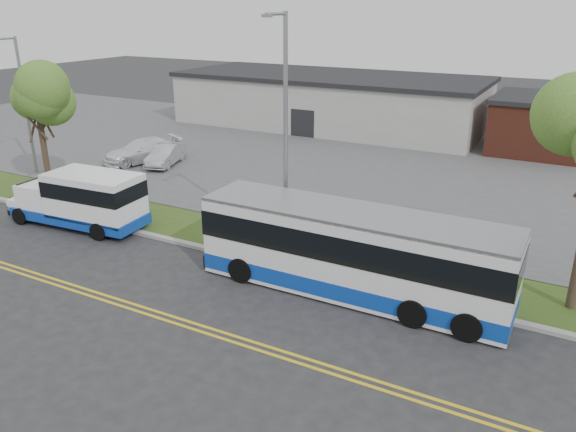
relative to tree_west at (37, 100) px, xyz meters
The scene contains 18 objects.
ground 13.43m from the tree_west, 14.93° to the right, with size 140.00×140.00×0.00m, color #28282B.
lane_line_north 14.83m from the tree_west, 30.43° to the right, with size 70.00×0.12×0.01m, color gold.
lane_line_south 14.97m from the tree_west, 31.49° to the right, with size 70.00×0.12×0.01m, color gold.
curb 13.19m from the tree_west, ahead, with size 80.00×0.30×0.15m, color #9E9B93.
verge 13.03m from the tree_west, ahead, with size 80.00×3.30×0.10m, color #354B19.
parking_lot 18.98m from the tree_west, 48.99° to the left, with size 80.00×25.00×0.10m, color #4C4C4F.
commercial_building 24.72m from the tree_west, 75.85° to the left, with size 25.40×10.40×4.35m.
brick_wing 32.19m from the tree_west, 45.38° to the left, with size 6.30×7.30×3.90m.
tree_west is the anchor object (origin of this frame).
streetlight_near 15.01m from the tree_west, ahead, with size 0.35×1.53×9.50m.
streetlight_far 4.62m from the tree_west, 151.02° to the left, with size 0.35×1.53×8.00m.
shuttle_bus 7.11m from the tree_west, 24.82° to the right, with size 7.08×2.79×2.66m.
transit_bus 19.39m from the tree_west, ahead, with size 11.25×2.73×3.12m.
pedestrian 5.32m from the tree_west, 22.85° to the right, with size 0.64×0.42×1.77m, color black.
parked_car_a 8.79m from the tree_west, 74.94° to the left, with size 1.35×3.88×1.28m, color #AFB1B6.
parked_car_b 8.40m from the tree_west, 88.41° to the left, with size 2.09×5.15×1.49m, color white.
grocery_bag_left 5.81m from the tree_west, 29.09° to the right, with size 0.32×0.32×0.32m, color white.
grocery_bag_right 6.02m from the tree_west, 17.23° to the right, with size 0.32×0.32×0.32m, color white.
Camera 1 is at (13.50, -16.44, 9.87)m, focal length 35.00 mm.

